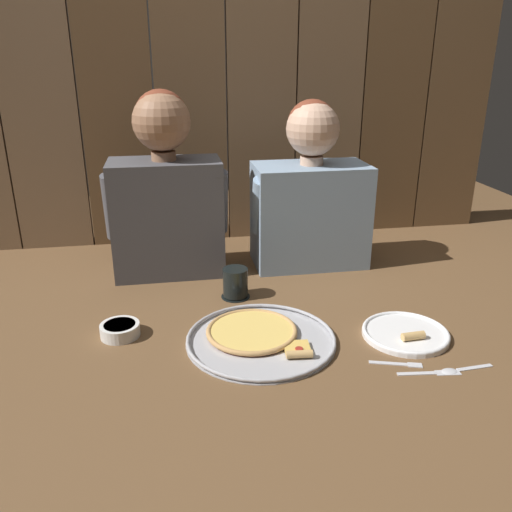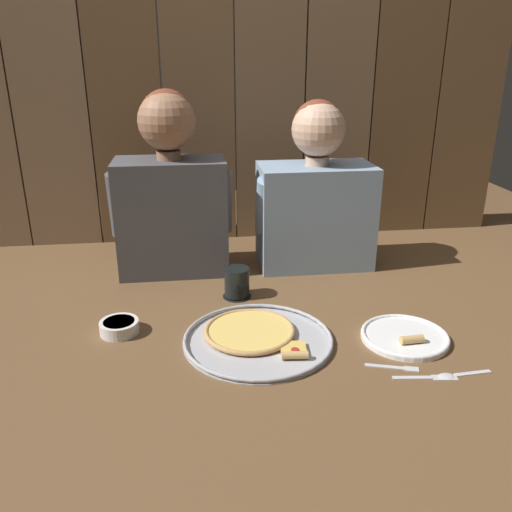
{
  "view_description": "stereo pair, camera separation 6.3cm",
  "coord_description": "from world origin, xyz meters",
  "px_view_note": "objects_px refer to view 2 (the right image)",
  "views": [
    {
      "loc": [
        -0.25,
        -1.28,
        0.72
      ],
      "look_at": [
        -0.01,
        0.1,
        0.18
      ],
      "focal_mm": 36.81,
      "sensor_mm": 36.0,
      "label": 1
    },
    {
      "loc": [
        -0.19,
        -1.29,
        0.72
      ],
      "look_at": [
        -0.01,
        0.1,
        0.18
      ],
      "focal_mm": 36.81,
      "sensor_mm": 36.0,
      "label": 2
    }
  ],
  "objects_px": {
    "dinner_plate": "(405,336)",
    "diner_right": "(316,195)",
    "drinking_glass": "(237,283)",
    "dipping_bowl": "(119,326)",
    "diner_left": "(171,191)",
    "pizza_tray": "(256,336)"
  },
  "relations": [
    {
      "from": "dipping_bowl",
      "to": "dinner_plate",
      "type": "bearing_deg",
      "value": -9.99
    },
    {
      "from": "pizza_tray",
      "to": "diner_left",
      "type": "distance_m",
      "value": 0.63
    },
    {
      "from": "pizza_tray",
      "to": "dinner_plate",
      "type": "relative_size",
      "value": 1.71
    },
    {
      "from": "diner_left",
      "to": "diner_right",
      "type": "bearing_deg",
      "value": 0.0
    },
    {
      "from": "pizza_tray",
      "to": "diner_right",
      "type": "distance_m",
      "value": 0.64
    },
    {
      "from": "dipping_bowl",
      "to": "diner_left",
      "type": "height_order",
      "value": "diner_left"
    },
    {
      "from": "dipping_bowl",
      "to": "diner_left",
      "type": "xyz_separation_m",
      "value": [
        0.15,
        0.44,
        0.27
      ]
    },
    {
      "from": "dinner_plate",
      "to": "diner_right",
      "type": "xyz_separation_m",
      "value": [
        -0.12,
        0.57,
        0.25
      ]
    },
    {
      "from": "pizza_tray",
      "to": "diner_right",
      "type": "relative_size",
      "value": 0.69
    },
    {
      "from": "dipping_bowl",
      "to": "diner_left",
      "type": "distance_m",
      "value": 0.54
    },
    {
      "from": "pizza_tray",
      "to": "drinking_glass",
      "type": "relative_size",
      "value": 4.17
    },
    {
      "from": "diner_right",
      "to": "dipping_bowl",
      "type": "bearing_deg",
      "value": -145.88
    },
    {
      "from": "pizza_tray",
      "to": "diner_right",
      "type": "bearing_deg",
      "value": 61.86
    },
    {
      "from": "pizza_tray",
      "to": "dipping_bowl",
      "type": "relative_size",
      "value": 3.74
    },
    {
      "from": "pizza_tray",
      "to": "diner_left",
      "type": "xyz_separation_m",
      "value": [
        -0.22,
        0.52,
        0.28
      ]
    },
    {
      "from": "drinking_glass",
      "to": "dipping_bowl",
      "type": "distance_m",
      "value": 0.39
    },
    {
      "from": "diner_right",
      "to": "dinner_plate",
      "type": "bearing_deg",
      "value": -78.19
    },
    {
      "from": "dinner_plate",
      "to": "dipping_bowl",
      "type": "xyz_separation_m",
      "value": [
        -0.77,
        0.14,
        0.01
      ]
    },
    {
      "from": "dinner_plate",
      "to": "diner_right",
      "type": "height_order",
      "value": "diner_right"
    },
    {
      "from": "dinner_plate",
      "to": "diner_left",
      "type": "xyz_separation_m",
      "value": [
        -0.62,
        0.57,
        0.28
      ]
    },
    {
      "from": "dinner_plate",
      "to": "diner_right",
      "type": "distance_m",
      "value": 0.64
    },
    {
      "from": "diner_right",
      "to": "pizza_tray",
      "type": "bearing_deg",
      "value": -118.14
    }
  ]
}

